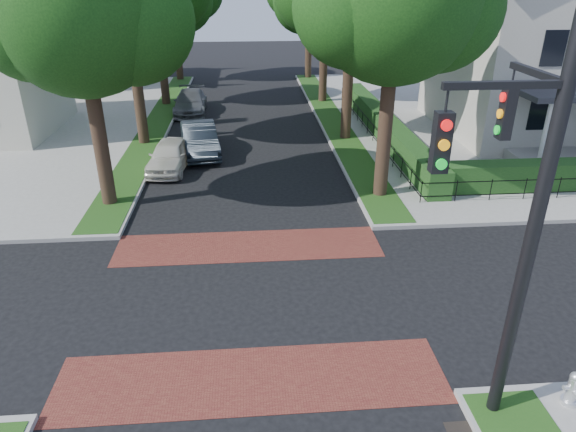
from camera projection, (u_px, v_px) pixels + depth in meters
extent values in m
plane|color=black|center=(250.00, 300.00, 14.73)|extent=(120.00, 120.00, 0.00)
cube|color=gray|center=(547.00, 115.00, 33.19)|extent=(30.00, 30.00, 0.15)
cube|color=maroon|center=(249.00, 246.00, 17.61)|extent=(9.00, 2.20, 0.01)
cube|color=maroon|center=(252.00, 379.00, 11.85)|extent=(9.00, 2.20, 0.01)
cube|color=black|center=(462.00, 430.00, 10.55)|extent=(0.65, 0.45, 0.01)
cube|color=#174112|center=(332.00, 118.00, 32.22)|extent=(1.60, 29.80, 0.02)
cube|color=#174112|center=(158.00, 122.00, 31.44)|extent=(1.60, 29.80, 0.02)
cylinder|color=black|center=(387.00, 106.00, 19.77)|extent=(0.56, 0.56, 7.35)
sphere|color=#12370F|center=(439.00, 8.00, 18.66)|extent=(4.65, 4.65, 4.65)
sphere|color=#12370F|center=(353.00, 6.00, 17.93)|extent=(4.34, 4.34, 4.34)
cylinder|color=black|center=(349.00, 67.00, 26.89)|extent=(0.56, 0.56, 7.70)
cylinder|color=black|center=(324.00, 52.00, 35.20)|extent=(0.56, 0.56, 6.65)
sphere|color=#12370F|center=(348.00, 3.00, 34.24)|extent=(4.35, 4.35, 4.35)
sphere|color=#12370F|center=(304.00, 2.00, 33.53)|extent=(4.06, 4.06, 4.06)
cylinder|color=black|center=(309.00, 35.00, 43.22)|extent=(0.56, 0.56, 7.00)
cylinder|color=black|center=(96.00, 116.00, 19.05)|extent=(0.56, 0.56, 7.00)
sphere|color=#12370F|center=(78.00, 9.00, 17.45)|extent=(6.00, 6.00, 6.00)
sphere|color=#12370F|center=(131.00, 21.00, 18.01)|extent=(4.50, 4.50, 4.50)
sphere|color=#12370F|center=(33.00, 20.00, 17.29)|extent=(4.20, 4.20, 4.20)
cylinder|color=black|center=(135.00, 66.00, 26.02)|extent=(0.56, 0.56, 8.05)
cylinder|color=black|center=(161.00, 53.00, 34.36)|extent=(0.56, 0.56, 6.86)
sphere|color=#12370F|center=(181.00, 0.00, 33.35)|extent=(4.20, 4.20, 4.20)
cylinder|color=black|center=(177.00, 35.00, 42.39)|extent=(0.56, 0.56, 7.14)
cube|color=#143A14|center=(385.00, 126.00, 28.45)|extent=(1.00, 18.00, 1.20)
cube|color=beige|center=(558.00, 58.00, 28.59)|extent=(12.00, 10.00, 8.00)
cylinder|color=white|center=(545.00, 134.00, 22.78)|extent=(0.24, 0.24, 3.00)
cube|color=beige|center=(49.00, 42.00, 40.91)|extent=(9.00, 8.00, 6.50)
cylinder|color=black|center=(531.00, 242.00, 9.17)|extent=(0.26, 0.26, 8.00)
cube|color=black|center=(506.00, 85.00, 7.89)|extent=(2.00, 0.12, 0.12)
cube|color=black|center=(538.00, 73.00, 8.77)|extent=(0.12, 1.80, 0.12)
cube|color=black|center=(441.00, 143.00, 8.21)|extent=(0.28, 0.22, 1.00)
cylinder|color=red|center=(447.00, 125.00, 7.96)|extent=(0.18, 0.05, 0.18)
cylinder|color=orange|center=(444.00, 145.00, 8.10)|extent=(0.18, 0.05, 0.18)
cylinder|color=#0CB226|center=(441.00, 164.00, 8.24)|extent=(0.18, 0.05, 0.18)
cube|color=black|center=(506.00, 114.00, 9.88)|extent=(0.22, 0.28, 1.00)
cylinder|color=red|center=(503.00, 97.00, 9.73)|extent=(0.05, 0.18, 0.18)
cylinder|color=orange|center=(500.00, 114.00, 9.87)|extent=(0.05, 0.18, 0.18)
cylinder|color=#0CB226|center=(497.00, 130.00, 10.01)|extent=(0.05, 0.18, 0.18)
imported|color=silver|center=(170.00, 155.00, 24.09)|extent=(2.03, 4.25, 1.40)
imported|color=black|center=(200.00, 139.00, 26.13)|extent=(2.43, 4.97, 1.57)
imported|color=slate|center=(190.00, 102.00, 33.75)|extent=(2.15, 5.02, 1.44)
cylinder|color=silver|center=(569.00, 401.00, 11.00)|extent=(0.36, 0.36, 0.10)
cylinder|color=silver|center=(573.00, 389.00, 10.85)|extent=(0.24, 0.24, 0.59)
sphere|color=silver|center=(576.00, 378.00, 10.72)|extent=(0.25, 0.25, 0.25)
cylinder|color=silver|center=(566.00, 388.00, 10.82)|extent=(0.12, 0.11, 0.11)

